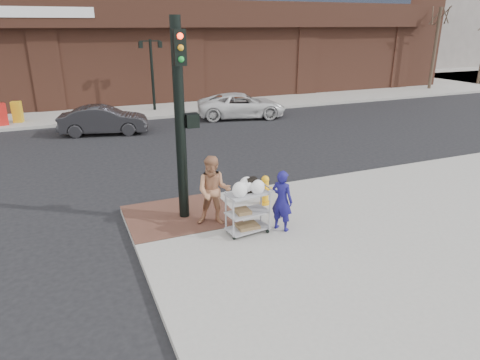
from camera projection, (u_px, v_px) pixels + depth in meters
name	position (u px, v px, depth m)	size (l,w,h in m)	color
ground	(212.00, 230.00, 10.90)	(220.00, 220.00, 0.00)	black
sidewalk_far	(224.00, 75.00, 43.13)	(65.00, 36.00, 0.15)	gray
brick_curb_ramp	(180.00, 215.00, 11.41)	(2.80, 2.40, 0.01)	#513226
bare_tree_a	(441.00, 5.00, 31.79)	(1.80, 1.80, 7.20)	#382B21
lamp_post	(152.00, 67.00, 24.58)	(1.32, 0.22, 4.00)	black
traffic_signal_pole	(181.00, 116.00, 10.43)	(0.61, 0.51, 5.00)	black
woman_blue	(282.00, 201.00, 10.37)	(0.56, 0.37, 1.54)	navy
pedestrian_tan	(214.00, 191.00, 10.62)	(0.87, 0.68, 1.79)	#AD7451
sedan_dark	(104.00, 120.00, 20.24)	(1.41, 4.05, 1.33)	#232326
minivan_white	(242.00, 105.00, 23.82)	(2.25, 4.88, 1.36)	silver
utility_cart	(248.00, 209.00, 10.24)	(1.08, 0.69, 1.40)	#949498
fire_hydrant	(265.00, 190.00, 11.97)	(0.40, 0.28, 0.85)	#FFB215
newsbox_red	(2.00, 114.00, 21.38)	(0.46, 0.42, 1.10)	red
newsbox_yellow	(17.00, 112.00, 22.06)	(0.45, 0.40, 1.06)	gold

